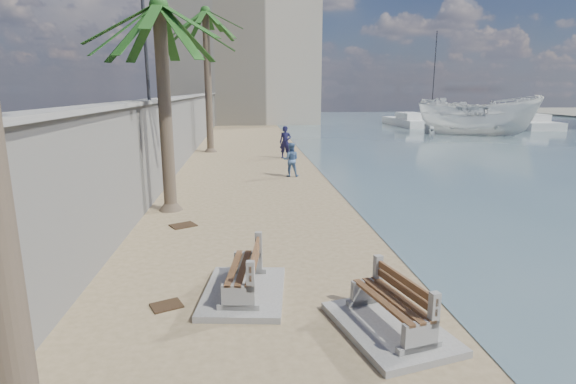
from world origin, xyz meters
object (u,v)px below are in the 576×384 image
boat_cruiser (477,114)px  sailboat_west (431,118)px  person_a (285,140)px  yacht_near (518,123)px  yacht_far (406,123)px  palm_back (205,14)px  bench_near (244,276)px  palm_mid (159,9)px  person_b (291,158)px  bench_far (390,309)px

boat_cruiser → sailboat_west: bearing=15.9°
sailboat_west → person_a: bearing=-125.5°
yacht_near → yacht_far: 12.05m
palm_back → yacht_far: (20.30, 19.81, -8.13)m
palm_back → bench_near: bearing=-84.2°
bench_near → palm_mid: (-2.46, 6.72, 5.98)m
person_b → yacht_far: bearing=-111.4°
boat_cruiser → yacht_far: 11.27m
person_a → sailboat_west: bearing=70.8°
bench_far → yacht_near: size_ratio=0.21×
yacht_near → sailboat_west: sailboat_west is taller
yacht_near → boat_cruiser: bearing=138.4°
sailboat_west → yacht_far: bearing=-129.1°
person_b → sailboat_west: (21.97, 36.18, -0.55)m
palm_back → person_b: (4.35, -8.96, -7.61)m
bench_far → person_a: 19.61m
bench_near → person_a: 18.18m
person_a → person_b: (-0.26, -5.71, -0.21)m
yacht_near → palm_back: bearing=124.5°
bench_near → person_b: 12.49m
bench_far → palm_back: bearing=101.4°
bench_far → person_b: 13.90m
palm_mid → yacht_far: (20.59, 34.35, -6.04)m
bench_far → sailboat_west: (21.72, 50.07, -0.08)m
bench_far → person_a: bearing=90.0°
yacht_near → yacht_far: size_ratio=1.35×
bench_far → palm_back: 24.67m
bench_near → person_b: size_ratio=1.39×
bench_far → person_b: (-0.26, 13.89, 0.47)m
bench_near → yacht_far: size_ratio=0.27×
bench_far → yacht_far: yacht_far is taller
bench_near → palm_back: (-2.17, 21.25, 8.07)m
palm_mid → yacht_far: 40.50m
bench_far → person_a: person_a is taller
person_a → yacht_far: (15.69, 23.07, -0.74)m
palm_back → person_a: palm_back is taller
palm_mid → sailboat_west: 49.89m
boat_cruiser → person_b: bearing=161.0°
palm_back → person_b: 12.53m
bench_far → sailboat_west: 54.57m
palm_back → yacht_near: palm_back is taller
bench_near → person_b: bearing=79.9°
person_b → yacht_far: person_b is taller
palm_back → boat_cruiser: 25.35m
palm_back → person_a: bearing=-35.2°
person_a → palm_back: bearing=161.0°
bench_far → sailboat_west: sailboat_west is taller
person_b → boat_cruiser: 25.70m
person_b → yacht_near: 38.31m
person_b → yacht_far: (15.95, 28.77, -0.52)m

